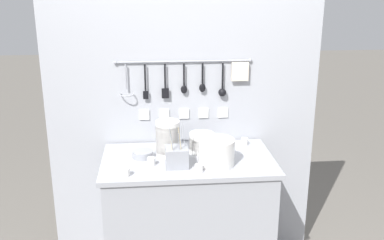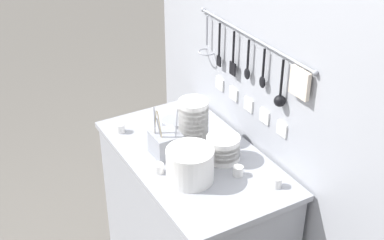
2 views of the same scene
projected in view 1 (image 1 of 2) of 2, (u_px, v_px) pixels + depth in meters
counter at (188, 222)px, 3.06m from camera, size 1.11×0.64×0.94m
back_wall at (184, 131)px, 3.23m from camera, size 1.91×0.11×2.00m
bowl_stack_tall_left at (202, 142)px, 3.01m from camera, size 0.17×0.17×0.13m
bowl_stack_short_front at (168, 138)px, 2.94m from camera, size 0.16×0.16×0.24m
plate_stack at (216, 152)px, 2.80m from camera, size 0.23×0.23×0.17m
steel_mixing_bowl at (143, 154)px, 2.92m from camera, size 0.13×0.13×0.04m
cutlery_caddy at (177, 156)px, 2.78m from camera, size 0.14×0.14×0.27m
cup_front_right at (151, 161)px, 2.81m from camera, size 0.05×0.05×0.05m
cup_back_left at (199, 168)px, 2.71m from camera, size 0.05×0.05×0.05m
cup_by_caddy at (224, 148)px, 3.03m from camera, size 0.05×0.05×0.05m
cup_mid_row at (244, 141)px, 3.15m from camera, size 0.05×0.05×0.05m
cup_beside_plates at (126, 172)px, 2.65m from camera, size 0.05×0.05×0.05m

